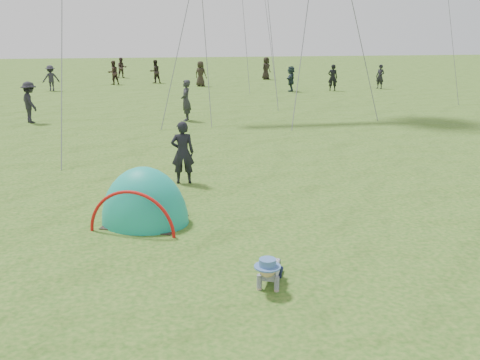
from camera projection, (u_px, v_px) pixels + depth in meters
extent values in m
plane|color=#1E4F12|center=(199.00, 282.00, 8.32)|extent=(140.00, 140.00, 0.00)
ellipsoid|color=teal|center=(145.00, 222.00, 10.90)|extent=(2.23, 2.06, 2.32)
imported|color=black|center=(183.00, 152.00, 13.48)|extent=(0.60, 0.41, 1.60)
imported|color=black|center=(333.00, 78.00, 34.06)|extent=(0.70, 0.57, 1.66)
imported|color=black|center=(155.00, 72.00, 38.90)|extent=(1.00, 0.91, 1.66)
imported|color=black|center=(201.00, 74.00, 36.75)|extent=(1.00, 0.93, 1.71)
imported|color=#28282D|center=(186.00, 100.00, 22.78)|extent=(0.52, 0.70, 1.74)
imported|color=#3B2D2A|center=(122.00, 68.00, 43.21)|extent=(0.89, 0.76, 1.61)
imported|color=black|center=(30.00, 102.00, 22.30)|extent=(1.08, 1.28, 1.72)
imported|color=black|center=(266.00, 68.00, 41.80)|extent=(1.00, 0.96, 1.72)
imported|color=#212F34|center=(291.00, 79.00, 33.67)|extent=(0.92, 1.54, 1.58)
imported|color=black|center=(380.00, 77.00, 35.26)|extent=(0.64, 0.69, 1.58)
imported|color=#352621|center=(113.00, 73.00, 37.95)|extent=(1.02, 0.95, 1.66)
imported|color=#26242E|center=(51.00, 78.00, 33.97)|extent=(1.17, 0.88, 1.61)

